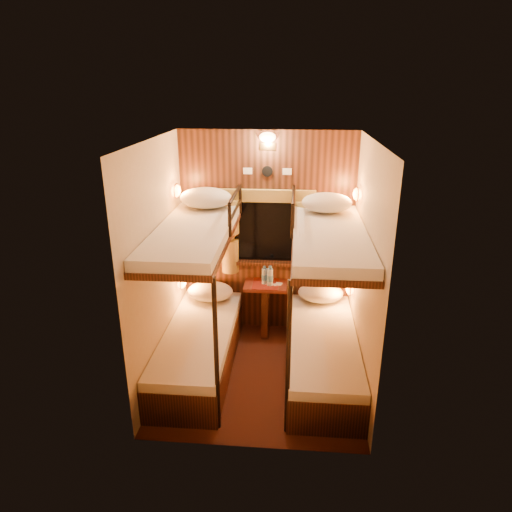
# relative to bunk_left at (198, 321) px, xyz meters

# --- Properties ---
(floor) EXTENTS (2.10, 2.10, 0.00)m
(floor) POSITION_rel_bunk_left_xyz_m (0.65, -0.07, -0.56)
(floor) COLOR black
(floor) RESTS_ON ground
(ceiling) EXTENTS (2.10, 2.10, 0.00)m
(ceiling) POSITION_rel_bunk_left_xyz_m (0.65, -0.07, 1.84)
(ceiling) COLOR silver
(ceiling) RESTS_ON wall_back
(wall_back) EXTENTS (2.40, 0.00, 2.40)m
(wall_back) POSITION_rel_bunk_left_xyz_m (0.65, 0.98, 0.64)
(wall_back) COLOR #C6B293
(wall_back) RESTS_ON floor
(wall_front) EXTENTS (2.40, 0.00, 2.40)m
(wall_front) POSITION_rel_bunk_left_xyz_m (0.65, -1.12, 0.64)
(wall_front) COLOR #C6B293
(wall_front) RESTS_ON floor
(wall_left) EXTENTS (0.00, 2.40, 2.40)m
(wall_left) POSITION_rel_bunk_left_xyz_m (-0.35, -0.07, 0.64)
(wall_left) COLOR #C6B293
(wall_left) RESTS_ON floor
(wall_right) EXTENTS (0.00, 2.40, 2.40)m
(wall_right) POSITION_rel_bunk_left_xyz_m (1.65, -0.07, 0.64)
(wall_right) COLOR #C6B293
(wall_right) RESTS_ON floor
(back_panel) EXTENTS (2.00, 0.03, 2.40)m
(back_panel) POSITION_rel_bunk_left_xyz_m (0.65, 0.97, 0.64)
(back_panel) COLOR black
(back_panel) RESTS_ON floor
(bunk_left) EXTENTS (0.72, 1.90, 1.82)m
(bunk_left) POSITION_rel_bunk_left_xyz_m (0.00, 0.00, 0.00)
(bunk_left) COLOR black
(bunk_left) RESTS_ON floor
(bunk_right) EXTENTS (0.72, 1.90, 1.82)m
(bunk_right) POSITION_rel_bunk_left_xyz_m (1.30, 0.00, 0.00)
(bunk_right) COLOR black
(bunk_right) RESTS_ON floor
(window) EXTENTS (1.00, 0.12, 0.79)m
(window) POSITION_rel_bunk_left_xyz_m (0.65, 0.94, 0.62)
(window) COLOR black
(window) RESTS_ON back_panel
(curtains) EXTENTS (1.10, 0.22, 1.00)m
(curtains) POSITION_rel_bunk_left_xyz_m (0.65, 0.90, 0.71)
(curtains) COLOR olive
(curtains) RESTS_ON back_panel
(back_fixtures) EXTENTS (0.54, 0.09, 0.48)m
(back_fixtures) POSITION_rel_bunk_left_xyz_m (0.65, 0.93, 1.69)
(back_fixtures) COLOR black
(back_fixtures) RESTS_ON back_panel
(reading_lamps) EXTENTS (2.00, 0.20, 1.25)m
(reading_lamps) POSITION_rel_bunk_left_xyz_m (0.65, 0.63, 0.68)
(reading_lamps) COLOR orange
(reading_lamps) RESTS_ON wall_left
(table) EXTENTS (0.50, 0.34, 0.66)m
(table) POSITION_rel_bunk_left_xyz_m (0.65, 0.78, -0.14)
(table) COLOR #552113
(table) RESTS_ON floor
(bottle_left) EXTENTS (0.07, 0.07, 0.23)m
(bottle_left) POSITION_rel_bunk_left_xyz_m (0.63, 0.78, 0.19)
(bottle_left) COLOR #99BFE5
(bottle_left) RESTS_ON table
(bottle_right) EXTENTS (0.07, 0.07, 0.25)m
(bottle_right) POSITION_rel_bunk_left_xyz_m (0.70, 0.74, 0.20)
(bottle_right) COLOR #99BFE5
(bottle_right) RESTS_ON table
(sachet_a) EXTENTS (0.10, 0.09, 0.01)m
(sachet_a) POSITION_rel_bunk_left_xyz_m (0.78, 0.77, 0.09)
(sachet_a) COLOR silver
(sachet_a) RESTS_ON table
(sachet_b) EXTENTS (0.08, 0.07, 0.01)m
(sachet_b) POSITION_rel_bunk_left_xyz_m (0.81, 0.80, 0.09)
(sachet_b) COLOR silver
(sachet_b) RESTS_ON table
(pillow_lower_left) EXTENTS (0.54, 0.39, 0.21)m
(pillow_lower_left) POSITION_rel_bunk_left_xyz_m (-0.00, 0.71, 0.01)
(pillow_lower_left) COLOR silver
(pillow_lower_left) RESTS_ON bunk_left
(pillow_lower_right) EXTENTS (0.53, 0.38, 0.21)m
(pillow_lower_right) POSITION_rel_bunk_left_xyz_m (1.30, 0.78, 0.00)
(pillow_lower_right) COLOR silver
(pillow_lower_right) RESTS_ON bunk_right
(pillow_upper_left) EXTENTS (0.57, 0.41, 0.22)m
(pillow_upper_left) POSITION_rel_bunk_left_xyz_m (-0.00, 0.67, 1.14)
(pillow_upper_left) COLOR silver
(pillow_upper_left) RESTS_ON bunk_left
(pillow_upper_right) EXTENTS (0.53, 0.38, 0.21)m
(pillow_upper_right) POSITION_rel_bunk_left_xyz_m (1.30, 0.61, 1.13)
(pillow_upper_right) COLOR silver
(pillow_upper_right) RESTS_ON bunk_right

